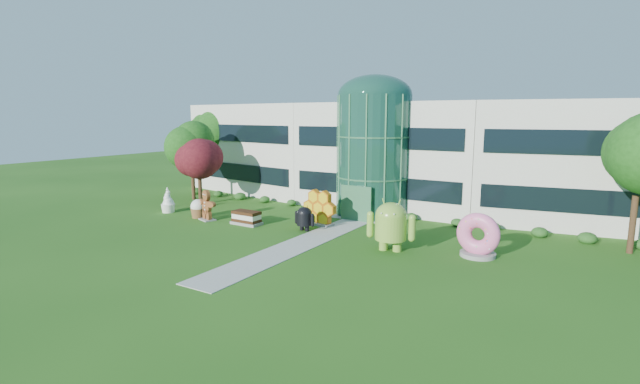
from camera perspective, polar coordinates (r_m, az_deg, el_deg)
The scene contains 14 objects.
ground at distance 29.14m, azimuth -3.72°, elevation -6.97°, with size 140.00×140.00×0.00m, color #215114.
building at distance 44.01m, azimuth 9.94°, elevation 4.66°, with size 46.00×15.00×9.30m, color beige, non-canonical shape.
atrium at distance 38.50m, azimuth 6.62°, elevation 4.44°, with size 6.00×6.00×9.80m, color #194738.
walkway at distance 30.72m, azimuth -1.55°, elevation -6.05°, with size 2.40×20.00×0.04m, color #9E9E93.
tree_red at distance 44.15m, azimuth -14.62°, elevation 2.36°, with size 4.00×4.00×6.00m, color #3F0C14, non-canonical shape.
trees_backdrop at distance 39.47m, azimuth 7.21°, elevation 3.53°, with size 52.00×8.00×8.40m, color #174812, non-canonical shape.
android_green at distance 28.57m, azimuth 8.71°, elevation -3.72°, with size 3.12×2.08×3.54m, color #7FAF38, non-canonical shape.
android_black at distance 33.25m, azimuth -1.93°, elevation -3.06°, with size 1.80×1.21×2.04m, color black, non-canonical shape.
donut at distance 28.75m, azimuth 18.97°, elevation -4.95°, with size 2.56×1.23×2.67m, color #DC539A, non-canonical shape.
gingerbread at distance 37.56m, azimuth -13.77°, elevation -1.55°, with size 2.66×1.02×2.46m, color brown, non-canonical shape.
ice_cream_sandwich at distance 35.65m, azimuth -9.04°, elevation -3.14°, with size 2.36×1.18×1.05m, color black, non-canonical shape.
honeycomb at distance 34.95m, azimuth -0.04°, elevation -2.13°, with size 3.07×1.10×2.41m, color yellow, non-canonical shape.
froyo at distance 41.54m, azimuth -18.22°, elevation -0.93°, with size 1.26×1.26×2.16m, color white, non-canonical shape.
cupcake at distance 38.74m, azimuth -14.78°, elevation -1.97°, with size 1.27×1.27×1.52m, color white, non-canonical shape.
Camera 1 is at (16.23, -22.75, 8.25)m, focal length 26.00 mm.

